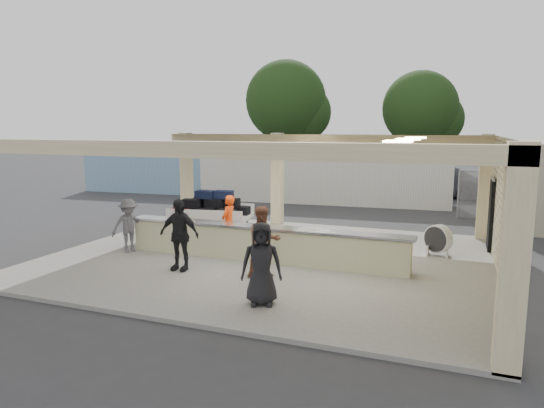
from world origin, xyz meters
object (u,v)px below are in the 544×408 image
at_px(passenger_c, 129,225).
at_px(luggage_cart, 211,211).
at_px(drum_fan, 438,239).
at_px(container_white, 322,175).
at_px(passenger_b, 179,235).
at_px(container_blue, 166,171).
at_px(baggage_handler, 229,222).
at_px(car_dark, 448,182).
at_px(baggage_counter, 262,243).
at_px(passenger_d, 261,264).
at_px(passenger_a, 264,242).

bearing_deg(passenger_c, luggage_cart, 15.70).
xyz_separation_m(drum_fan, container_white, (-6.03, 9.51, 0.77)).
distance_m(drum_fan, passenger_b, 7.31).
xyz_separation_m(passenger_b, container_blue, (-9.48, 13.82, 0.22)).
xyz_separation_m(baggage_handler, car_dark, (5.87, 15.06, -0.12)).
bearing_deg(drum_fan, baggage_handler, -133.87).
distance_m(container_white, container_blue, 9.62).
height_order(luggage_cart, baggage_handler, baggage_handler).
relative_size(baggage_counter, container_white, 0.66).
height_order(drum_fan, baggage_handler, baggage_handler).
bearing_deg(container_white, luggage_cart, -102.43).
relative_size(passenger_d, car_dark, 0.36).
height_order(baggage_counter, passenger_a, passenger_a).
xyz_separation_m(passenger_b, car_dark, (6.07, 17.51, -0.23)).
relative_size(baggage_handler, container_blue, 0.17).
distance_m(luggage_cart, baggage_handler, 2.11).
height_order(passenger_c, container_blue, container_blue).
relative_size(baggage_counter, passenger_c, 5.17).
bearing_deg(luggage_cart, passenger_c, -120.78).
height_order(passenger_b, container_white, container_white).
bearing_deg(drum_fan, baggage_counter, -120.34).
relative_size(passenger_c, car_dark, 0.33).
height_order(passenger_b, passenger_d, passenger_b).
distance_m(baggage_handler, container_white, 10.98).
distance_m(drum_fan, container_blue, 18.53).
bearing_deg(luggage_cart, baggage_counter, -49.35).
xyz_separation_m(baggage_counter, container_white, (-1.51, 11.84, 0.76)).
bearing_deg(luggage_cart, baggage_handler, -56.27).
relative_size(luggage_cart, passenger_b, 1.53).
relative_size(luggage_cart, baggage_handler, 1.73).
bearing_deg(container_blue, passenger_a, -53.58).
height_order(baggage_handler, passenger_b, passenger_b).
bearing_deg(car_dark, passenger_b, -172.40).
xyz_separation_m(luggage_cart, passenger_b, (1.24, -3.99, 0.11)).
xyz_separation_m(baggage_handler, container_blue, (-9.68, 11.37, 0.33)).
distance_m(luggage_cart, container_blue, 12.83).
relative_size(passenger_c, container_blue, 0.17).
height_order(drum_fan, car_dark, car_dark).
bearing_deg(passenger_b, luggage_cart, 105.20).
xyz_separation_m(luggage_cart, car_dark, (7.31, 13.51, -0.13)).
relative_size(passenger_b, car_dark, 0.39).
bearing_deg(passenger_a, passenger_b, 148.49).
bearing_deg(passenger_c, container_blue, 66.32).
bearing_deg(passenger_c, passenger_d, -78.89).
bearing_deg(passenger_d, baggage_counter, 91.82).
bearing_deg(baggage_handler, car_dark, 159.91).
xyz_separation_m(drum_fan, container_blue, (-15.64, 9.91, 0.66)).
bearing_deg(passenger_c, container_white, 25.70).
relative_size(baggage_counter, drum_fan, 9.08).
relative_size(luggage_cart, drum_fan, 3.15).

